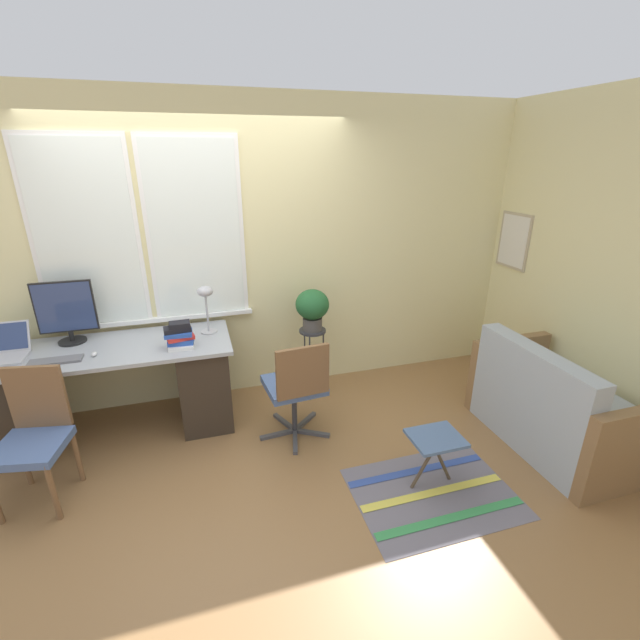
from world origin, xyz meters
The scene contains 17 objects.
ground_plane centered at (0.00, 0.00, 0.00)m, with size 14.00×14.00×0.00m, color olive.
wall_back_with_window centered at (-0.03, 0.80, 1.36)m, with size 9.00×0.12×2.70m.
wall_right_with_picture centered at (3.02, 0.00, 1.35)m, with size 0.08×9.00×2.70m.
desk centered at (-0.88, 0.36, 0.41)m, with size 1.95×0.72×0.77m.
laptop centered at (-1.56, 0.40, 0.82)m, with size 0.31×0.34×0.23m.
monitor centered at (-1.13, 0.57, 1.04)m, with size 0.43×0.21×0.51m.
keyboard centered at (-1.17, 0.20, 0.78)m, with size 0.36×0.12×0.02m.
mouse centered at (-0.92, 0.23, 0.79)m, with size 0.04×0.06×0.03m.
desk_lamp centered at (-0.06, 0.46, 1.08)m, with size 0.14×0.14×0.41m.
book_stack centered at (-0.29, 0.21, 0.87)m, with size 0.23×0.20×0.21m.
desk_chair_wooden centered at (-1.25, -0.28, 0.48)m, with size 0.47×0.48×0.91m.
office_chair_swivel centered at (0.56, -0.16, 0.48)m, with size 0.57×0.58×0.89m.
couch_loveseat centered at (2.51, -0.80, 0.30)m, with size 0.77×1.30×0.85m.
plant_stand centered at (0.86, 0.46, 0.59)m, with size 0.25×0.25×0.69m.
potted_plant centered at (0.86, 0.46, 0.91)m, with size 0.30×0.30×0.38m.
floor_rug_striped centered at (1.30, -1.05, 0.00)m, with size 1.09×0.81×0.01m.
folding_stool centered at (1.34, -0.96, 0.36)m, with size 0.35×0.30×0.41m.
Camera 1 is at (-0.12, -3.06, 2.19)m, focal length 24.00 mm.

